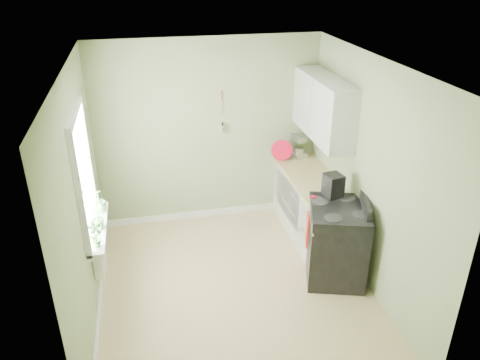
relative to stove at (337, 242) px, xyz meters
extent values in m
cube|color=tan|center=(-1.28, 0.00, -0.50)|extent=(3.20, 3.60, 0.02)
cube|color=white|center=(-1.28, 0.00, 2.22)|extent=(3.20, 3.60, 0.02)
cube|color=#90A06D|center=(-1.28, 1.81, 0.86)|extent=(3.20, 0.02, 2.70)
cube|color=#90A06D|center=(-2.89, 0.00, 0.86)|extent=(0.02, 3.60, 2.70)
cube|color=#90A06D|center=(0.33, 0.00, 0.86)|extent=(0.02, 3.60, 2.70)
cube|color=silver|center=(0.02, 1.00, -0.06)|extent=(0.60, 1.60, 0.87)
cube|color=#CEBB7E|center=(0.01, 1.00, 0.40)|extent=(0.64, 1.60, 0.04)
cube|color=silver|center=(0.15, 1.10, 1.36)|extent=(0.35, 1.40, 0.80)
cube|color=white|center=(-2.87, 0.30, 1.06)|extent=(0.02, 1.00, 1.30)
cube|color=white|center=(-2.85, 0.30, 1.74)|extent=(0.06, 1.14, 0.07)
cube|color=white|center=(-2.85, 0.30, 0.37)|extent=(0.06, 1.14, 0.07)
cube|color=white|center=(-2.85, 0.30, 1.06)|extent=(0.04, 1.00, 0.04)
cube|color=white|center=(-2.79, 0.30, 0.39)|extent=(0.18, 1.14, 0.04)
cube|color=white|center=(-2.82, 0.25, 0.06)|extent=(0.12, 0.50, 0.35)
cylinder|color=#CEBB7E|center=(-1.08, 1.78, 1.39)|extent=(0.02, 0.02, 0.10)
cylinder|color=silver|center=(-1.08, 1.78, 1.27)|extent=(0.01, 0.01, 0.16)
cylinder|color=silver|center=(-1.08, 1.78, 0.93)|extent=(0.01, 0.14, 0.14)
cube|color=black|center=(0.00, 0.00, -0.02)|extent=(0.88, 0.96, 0.94)
cube|color=black|center=(0.00, 0.00, 0.46)|extent=(0.88, 0.96, 0.03)
cube|color=black|center=(0.30, 0.00, 0.53)|extent=(0.30, 0.78, 0.15)
cylinder|color=#B2B2B7|center=(-0.35, 0.00, 0.34)|extent=(0.22, 0.62, 0.02)
cube|color=#AA2513|center=(-0.35, 0.10, 0.15)|extent=(0.09, 0.22, 0.40)
cube|color=#B2B2B7|center=(0.05, 1.72, 0.46)|extent=(0.26, 0.32, 0.08)
cube|color=#B2B2B7|center=(0.05, 1.85, 0.59)|extent=(0.13, 0.10, 0.21)
cube|color=#B2B2B7|center=(0.05, 1.74, 0.71)|extent=(0.20, 0.31, 0.10)
sphere|color=#B2B2B7|center=(0.05, 1.85, 0.74)|extent=(0.11, 0.11, 0.11)
cylinder|color=silver|center=(0.05, 1.67, 0.51)|extent=(0.16, 0.16, 0.13)
cylinder|color=silver|center=(-0.15, 1.72, 0.49)|extent=(0.11, 0.11, 0.14)
cone|color=silver|center=(-0.15, 1.72, 0.58)|extent=(0.11, 0.11, 0.04)
cylinder|color=silver|center=(-0.22, 1.72, 0.51)|extent=(0.10, 0.05, 0.08)
cube|color=black|center=(0.02, 0.30, 0.59)|extent=(0.24, 0.25, 0.35)
cylinder|color=black|center=(-0.01, 0.30, 0.49)|extent=(0.11, 0.11, 0.12)
cylinder|color=#A50B24|center=(-0.23, 1.63, 0.57)|extent=(0.31, 0.14, 0.31)
cylinder|color=#C2B19C|center=(-0.23, 0.30, 0.45)|extent=(0.07, 0.07, 0.07)
cylinder|color=#A50B24|center=(-0.23, 0.30, 0.49)|extent=(0.07, 0.07, 0.01)
imported|color=#457C36|center=(-2.78, -0.12, 0.56)|extent=(0.19, 0.17, 0.30)
imported|color=#457C36|center=(-2.78, 0.26, 0.55)|extent=(0.18, 0.20, 0.29)
imported|color=#457C36|center=(-2.78, 0.66, 0.55)|extent=(0.21, 0.21, 0.29)
camera|label=1|loc=(-2.19, -4.44, 3.20)|focal=35.00mm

